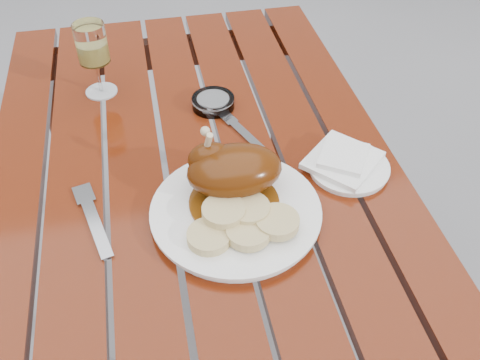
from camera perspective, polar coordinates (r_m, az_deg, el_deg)
name	(u,v)px	position (r m, az deg, el deg)	size (l,w,h in m)	color
ground	(207,343)	(1.68, -3.49, -16.99)	(60.00, 60.00, 0.00)	slate
table	(201,267)	(1.36, -4.16, -9.21)	(0.80, 1.20, 0.75)	maroon
dinner_plate	(236,212)	(0.96, -0.45, -3.47)	(0.31, 0.31, 0.02)	white
roast_duck	(231,170)	(0.95, -0.97, 1.04)	(0.18, 0.17, 0.12)	#60310B
bread_dumplings	(241,222)	(0.90, 0.15, -4.50)	(0.19, 0.12, 0.03)	tan
wine_glass	(95,60)	(1.26, -15.21, 12.26)	(0.07, 0.07, 0.17)	#CCC25C
side_plate	(348,167)	(1.07, 11.50, 1.34)	(0.16, 0.16, 0.01)	white
napkin	(343,160)	(1.06, 10.90, 2.11)	(0.13, 0.12, 0.01)	white
ashtray	(213,102)	(1.21, -2.88, 8.29)	(0.10, 0.10, 0.02)	#B2B7BC
fork	(95,223)	(0.98, -15.24, -4.44)	(0.02, 0.18, 0.01)	gray
knife	(245,134)	(1.13, 0.55, 4.89)	(0.02, 0.20, 0.01)	gray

